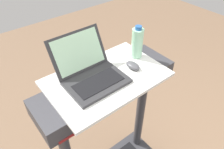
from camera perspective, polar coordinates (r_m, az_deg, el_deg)
desk_board at (r=1.25m, az=-1.43°, el=-0.97°), size 0.69×0.45×0.02m
laptop at (r=1.21m, az=-5.75°, el=0.70°), size 0.33×0.35×0.23m
computer_mouse at (r=1.30m, az=5.61°, el=2.39°), size 0.06×0.10×0.03m
water_bottle at (r=1.36m, az=6.77°, el=8.42°), size 0.07×0.07×0.22m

